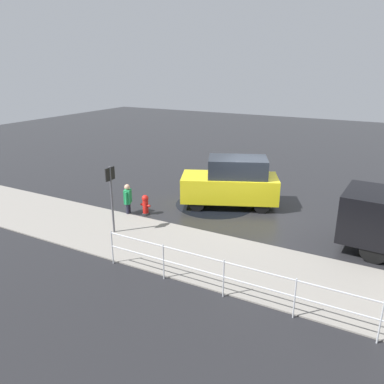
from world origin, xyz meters
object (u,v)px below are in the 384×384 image
Objects in this scene: fire_hydrant at (145,205)px; pedestrian at (128,197)px; sign_post at (111,190)px; moving_hatchback at (232,182)px.

pedestrian is at bearing 23.09° from fire_hydrant.
pedestrian is 2.01m from sign_post.
moving_hatchback is 5.16m from sign_post.
pedestrian is (3.21, 2.77, -0.34)m from moving_hatchback.
sign_post is (2.56, 4.45, 0.55)m from moving_hatchback.
fire_hydrant is at bearing 44.09° from moving_hatchback.
moving_hatchback is 3.49× the size of pedestrian.
fire_hydrant is 0.75m from pedestrian.
sign_post is at bearing 111.32° from pedestrian.
pedestrian is (0.64, 0.27, 0.28)m from fire_hydrant.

